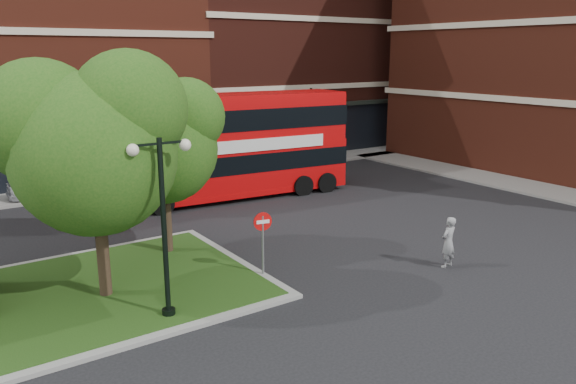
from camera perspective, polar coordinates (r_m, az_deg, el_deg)
ground at (r=18.48m, az=4.35°, el=-8.61°), size 120.00×120.00×0.00m
pavement_far at (r=32.40m, az=-14.24°, el=1.02°), size 44.00×3.00×0.12m
pavement_side at (r=32.03m, az=25.61°, el=-0.09°), size 3.00×28.00×0.12m
terrace_far_right at (r=44.74m, az=-0.91°, el=15.15°), size 18.00×12.00×16.00m
traffic_island at (r=17.90m, az=-23.09°, el=-10.29°), size 12.60×7.60×0.15m
tree_island_west at (r=16.51m, az=-19.57°, el=5.20°), size 5.40×4.71×7.21m
tree_island_east at (r=19.86m, az=-12.95°, el=5.40°), size 4.46×3.90×6.29m
lamp_island at (r=15.05m, az=-12.52°, el=-2.80°), size 1.72×0.36×5.00m
lamp_far_left at (r=30.83m, az=-9.74°, el=5.84°), size 1.72×0.36×5.00m
lamp_far_right at (r=34.92m, az=2.32°, el=6.96°), size 1.72×0.36×5.00m
bus at (r=27.85m, az=-5.74°, el=5.39°), size 12.02×3.85×4.51m
woman at (r=19.72m, az=15.97°, el=-4.92°), size 0.69×0.50×1.76m
car_silver at (r=30.44m, az=-23.17°, el=0.62°), size 3.80×1.55×1.29m
car_white at (r=33.98m, az=-5.57°, el=3.13°), size 4.56×1.92×1.46m
no_entry_sign at (r=17.91m, az=-2.58°, el=-4.01°), size 0.60×0.19×2.18m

